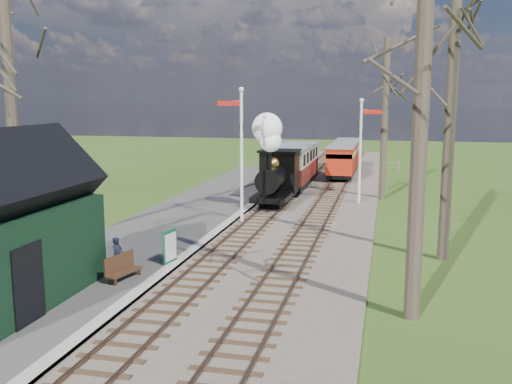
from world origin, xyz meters
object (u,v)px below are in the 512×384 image
semaphore_far (362,143)px  sign_board (170,247)px  semaphore_near (240,145)px  bench (121,267)px  person (118,257)px  red_carriage_a (341,161)px  red_carriage_b (347,153)px  coach (294,164)px  locomotive (275,166)px

semaphore_far → sign_board: size_ratio=5.08×
semaphore_near → bench: semaphore_near is taller
semaphore_near → person: semaphore_near is taller
semaphore_far → sign_board: (-5.73, -13.27, -2.59)m
red_carriage_a → red_carriage_b: size_ratio=1.00×
semaphore_far → red_carriage_a: size_ratio=1.24×
red_carriage_a → red_carriage_b: bearing=90.0°
bench → person: person is taller
semaphore_near → coach: semaphore_near is taller
locomotive → sign_board: size_ratio=4.28×
semaphore_near → sign_board: (-0.58, -7.27, -2.86)m
red_carriage_a → locomotive: bearing=-103.5°
semaphore_far → person: (-6.79, -14.99, -2.53)m
coach → red_carriage_a: coach is taller
locomotive → semaphore_far: bearing=21.5°
semaphore_far → bench: 16.84m
semaphore_far → sign_board: bearing=-113.4°
coach → red_carriage_b: coach is taller
red_carriage_a → bench: red_carriage_a is taller
semaphore_near → red_carriage_a: semaphore_near is taller
locomotive → bench: 13.80m
coach → red_carriage_b: bearing=75.9°
coach → person: 19.50m
coach → red_carriage_a: bearing=61.7°
locomotive → person: size_ratio=3.88×
bench → red_carriage_a: bearing=79.0°
sign_board → red_carriage_a: bearing=80.0°
coach → person: coach is taller
red_carriage_a → sign_board: size_ratio=4.09×
semaphore_far → sign_board: 14.68m
person → coach: bearing=3.6°
locomotive → red_carriage_a: size_ratio=1.05×
semaphore_near → red_carriage_b: size_ratio=1.35×
semaphore_far → coach: size_ratio=0.74×
red_carriage_a → semaphore_far: bearing=-79.1°
semaphore_far → locomotive: size_ratio=1.19×
semaphore_far → red_carriage_a: (-1.77, 9.17, -1.98)m
coach → sign_board: coach is taller
coach → sign_board: 17.68m
sign_board → bench: size_ratio=0.79×
red_carriage_a → person: 24.68m
sign_board → person: person is taller
bench → coach: bearing=83.7°
semaphore_far → semaphore_near: bearing=-130.6°
coach → red_carriage_a: (2.60, 4.83, -0.24)m
coach → semaphore_far: bearing=-44.8°
semaphore_near → coach: size_ratio=0.81×
semaphore_far → bench: size_ratio=4.04×
coach → person: (-2.42, -19.33, -0.79)m
locomotive → red_carriage_b: locomotive is taller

